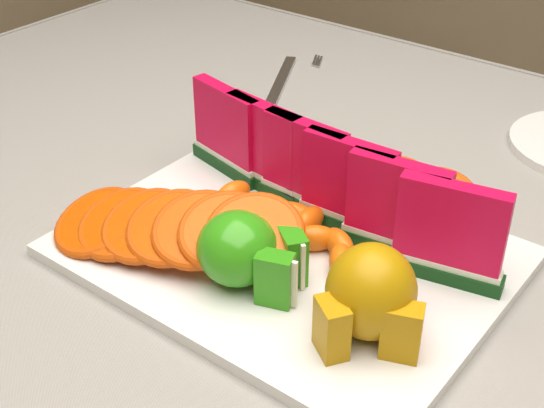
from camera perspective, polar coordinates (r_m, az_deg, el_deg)
table at (r=0.82m, az=5.43°, el=-8.44°), size 1.40×0.90×0.75m
tablecloth at (r=0.78m, az=5.67°, el=-5.00°), size 1.53×1.03×0.20m
platter at (r=0.73m, az=1.15°, el=-3.65°), size 0.40×0.30×0.01m
apple_cluster at (r=0.66m, az=-2.02°, el=-3.60°), size 0.11×0.09×0.07m
pear_cluster at (r=0.61m, az=7.42°, el=-6.89°), size 0.10×0.10×0.08m
fork at (r=1.10m, az=0.99°, el=9.44°), size 0.09×0.19×0.00m
watermelon_row at (r=0.74m, az=4.06°, el=1.96°), size 0.39×0.07×0.10m
orange_fan_front at (r=0.70m, az=-7.50°, el=-1.74°), size 0.27×0.16×0.07m
orange_fan_back at (r=0.80m, az=6.13°, el=2.32°), size 0.29×0.11×0.04m
tangerine_segments at (r=0.73m, az=1.21°, el=-1.53°), size 0.19×0.08×0.03m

